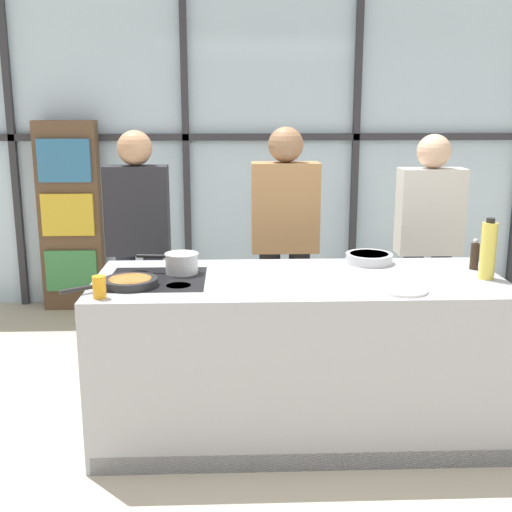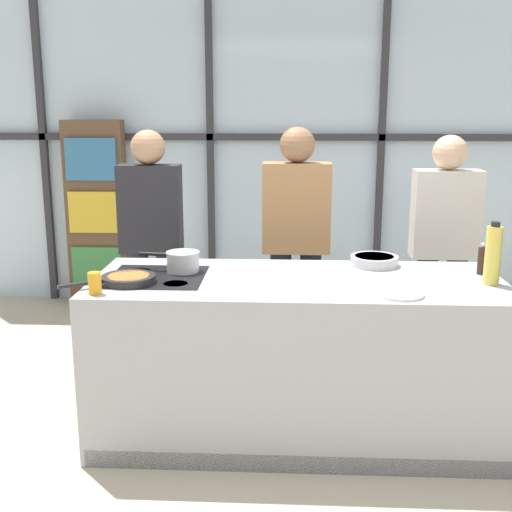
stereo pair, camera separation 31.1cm
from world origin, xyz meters
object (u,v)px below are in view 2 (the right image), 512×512
object	(u,v)px
frying_pan	(127,279)
spectator_far_left	(151,235)
spectator_center_left	(296,236)
mixing_bowl	(374,260)
pepper_grinder	(482,260)
oil_bottle	(493,255)
juice_glass_near	(95,283)
saucepan	(182,261)
white_plate	(400,294)
spectator_center_right	(444,241)

from	to	relation	value
frying_pan	spectator_far_left	bearing A→B (deg)	95.23
spectator_center_left	mixing_bowl	world-z (taller)	spectator_center_left
pepper_grinder	oil_bottle	bearing A→B (deg)	-92.76
mixing_bowl	juice_glass_near	distance (m)	1.60
spectator_center_left	pepper_grinder	xyz separation A→B (m)	(1.02, -0.79, 0.04)
saucepan	spectator_center_left	bearing A→B (deg)	51.63
saucepan	juice_glass_near	bearing A→B (deg)	-128.10
mixing_bowl	juice_glass_near	xyz separation A→B (m)	(-1.46, -0.66, 0.02)
spectator_center_left	pepper_grinder	bearing A→B (deg)	142.17
spectator_far_left	oil_bottle	bearing A→B (deg)	153.55
spectator_center_left	oil_bottle	xyz separation A→B (m)	(1.01, -1.00, 0.11)
spectator_center_left	juice_glass_near	bearing A→B (deg)	51.73
oil_bottle	juice_glass_near	bearing A→B (deg)	-172.10
spectator_far_left	mixing_bowl	world-z (taller)	spectator_far_left
white_plate	mixing_bowl	size ratio (longest dim) A/B	0.86
spectator_far_left	spectator_center_right	world-z (taller)	spectator_far_left
spectator_center_left	mixing_bowl	xyz separation A→B (m)	(0.45, -0.62, -0.01)
frying_pan	juice_glass_near	world-z (taller)	juice_glass_near
spectator_far_left	white_plate	bearing A→B (deg)	140.75
pepper_grinder	saucepan	bearing A→B (deg)	-179.12
juice_glass_near	frying_pan	bearing A→B (deg)	62.31
spectator_center_right	juice_glass_near	distance (m)	2.38
saucepan	mixing_bowl	xyz separation A→B (m)	(1.10, 0.19, -0.03)
spectator_far_left	spectator_center_right	bearing A→B (deg)	-180.00
frying_pan	white_plate	distance (m)	1.41
mixing_bowl	pepper_grinder	distance (m)	0.59
spectator_center_left	spectator_center_right	xyz separation A→B (m)	(1.00, -0.00, -0.03)
frying_pan	spectator_center_right	bearing A→B (deg)	29.44
spectator_center_right	mixing_bowl	size ratio (longest dim) A/B	5.88
spectator_center_left	oil_bottle	world-z (taller)	spectator_center_left
saucepan	pepper_grinder	bearing A→B (deg)	0.88
juice_glass_near	spectator_center_right	bearing A→B (deg)	32.50
spectator_center_right	oil_bottle	size ratio (longest dim) A/B	4.92
spectator_center_left	frying_pan	bearing A→B (deg)	49.96
frying_pan	pepper_grinder	world-z (taller)	pepper_grinder
white_plate	juice_glass_near	bearing A→B (deg)	-177.95
saucepan	white_plate	distance (m)	1.22
frying_pan	juice_glass_near	xyz separation A→B (m)	(-0.11, -0.21, 0.03)
frying_pan	mixing_bowl	distance (m)	1.42
spectator_center_right	spectator_center_left	bearing A→B (deg)	0.00
spectator_center_left	frying_pan	xyz separation A→B (m)	(-0.90, -1.07, -0.02)
spectator_center_left	saucepan	world-z (taller)	spectator_center_left
spectator_center_left	mixing_bowl	size ratio (longest dim) A/B	6.05
white_plate	mixing_bowl	world-z (taller)	mixing_bowl
white_plate	oil_bottle	world-z (taller)	oil_bottle
mixing_bowl	spectator_far_left	bearing A→B (deg)	156.77
spectator_far_left	oil_bottle	xyz separation A→B (m)	(2.01, -1.00, 0.11)
spectator_center_right	juice_glass_near	xyz separation A→B (m)	(-2.01, -1.28, 0.04)
spectator_far_left	frying_pan	xyz separation A→B (m)	(0.10, -1.07, -0.02)
white_plate	pepper_grinder	xyz separation A→B (m)	(0.52, 0.43, 0.07)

